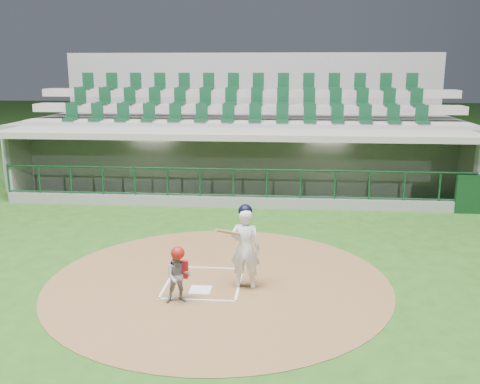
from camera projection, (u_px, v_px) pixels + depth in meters
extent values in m
plane|color=#1F4814|center=(206.00, 278.00, 11.47)|extent=(120.00, 120.00, 0.00)
cylinder|color=brown|center=(218.00, 282.00, 11.25)|extent=(7.20, 7.20, 0.01)
cube|color=white|center=(200.00, 290.00, 10.79)|extent=(0.43, 0.43, 0.02)
cube|color=white|center=(168.00, 281.00, 11.24)|extent=(0.05, 1.80, 0.01)
cube|color=white|center=(239.00, 284.00, 11.11)|extent=(0.05, 1.80, 0.01)
cube|color=white|center=(209.00, 268.00, 12.00)|extent=(1.55, 0.05, 0.01)
cube|color=silver|center=(197.00, 300.00, 10.35)|extent=(1.55, 0.05, 0.01)
cube|color=slate|center=(238.00, 211.00, 18.87)|extent=(15.00, 3.00, 0.10)
cube|color=slate|center=(242.00, 164.00, 20.10)|extent=(15.00, 0.20, 2.70)
cube|color=beige|center=(241.00, 158.00, 19.93)|extent=(13.50, 0.04, 0.90)
cube|color=gray|center=(30.00, 169.00, 19.19)|extent=(0.20, 3.00, 2.70)
cube|color=slate|center=(460.00, 176.00, 17.91)|extent=(0.20, 3.00, 2.70)
cube|color=gray|center=(237.00, 132.00, 17.98)|extent=(15.40, 3.50, 0.20)
cube|color=slate|center=(233.00, 203.00, 17.21)|extent=(15.00, 0.15, 0.40)
cube|color=black|center=(233.00, 155.00, 16.85)|extent=(15.00, 0.01, 0.95)
cube|color=brown|center=(240.00, 197.00, 19.83)|extent=(12.75, 0.40, 0.45)
cube|color=white|center=(152.00, 134.00, 18.51)|extent=(1.30, 0.35, 0.04)
cube|color=white|center=(326.00, 135.00, 17.99)|extent=(1.30, 0.35, 0.04)
imported|color=maroon|center=(92.00, 177.00, 20.10)|extent=(1.31, 1.04, 1.77)
imported|color=#AB1812|center=(210.00, 180.00, 19.67)|extent=(1.11, 0.82, 1.76)
imported|color=#AC1220|center=(276.00, 183.00, 19.20)|extent=(0.97, 0.80, 1.71)
imported|color=#B52013|center=(407.00, 183.00, 18.92)|extent=(1.72, 0.64, 1.82)
cube|color=slate|center=(245.00, 150.00, 21.64)|extent=(17.00, 6.50, 2.50)
cube|color=#9C988D|center=(242.00, 125.00, 19.92)|extent=(16.60, 0.95, 0.30)
cube|color=gray|center=(244.00, 109.00, 20.72)|extent=(16.60, 0.95, 0.30)
cube|color=gray|center=(246.00, 93.00, 21.51)|extent=(16.60, 0.95, 0.30)
cube|color=gray|center=(251.00, 109.00, 24.57)|extent=(17.00, 0.25, 5.05)
imported|color=white|center=(245.00, 248.00, 10.77)|extent=(0.66, 0.47, 1.68)
sphere|color=black|center=(245.00, 211.00, 10.59)|extent=(0.28, 0.28, 0.28)
cylinder|color=#A57B4B|center=(232.00, 233.00, 10.45)|extent=(0.58, 0.79, 0.39)
imported|color=gray|center=(178.00, 276.00, 10.15)|extent=(0.59, 0.51, 1.04)
sphere|color=maroon|center=(178.00, 253.00, 10.04)|extent=(0.26, 0.26, 0.26)
cube|color=#A91217|center=(180.00, 269.00, 10.28)|extent=(0.32, 0.10, 0.35)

